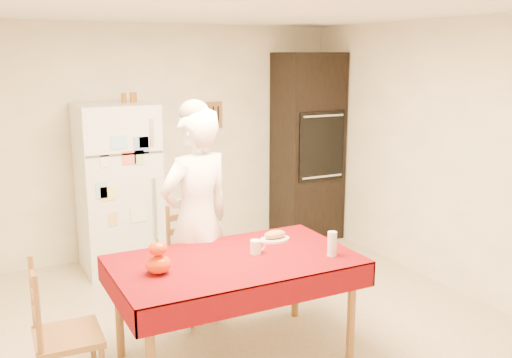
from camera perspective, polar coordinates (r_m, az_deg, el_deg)
floor at (r=4.76m, az=0.44°, el=-14.74°), size 4.50×4.50×0.00m
room_shell at (r=4.28m, az=0.47°, el=5.01°), size 4.02×4.52×2.51m
refrigerator at (r=5.94m, az=-13.60°, el=-0.87°), size 0.75×0.74×1.70m
oven_cabinet at (r=6.81m, az=5.16°, el=3.22°), size 0.70×0.62×2.20m
dining_table at (r=4.08m, az=-2.17°, el=-8.88°), size 1.70×1.00×0.76m
chair_far at (r=4.88m, az=-6.21°, el=-7.66°), size 0.48×0.47×0.95m
chair_left at (r=3.83m, az=-19.33°, el=-14.09°), size 0.42×0.43×0.95m
seated_woman at (r=4.50m, az=-5.95°, el=-4.20°), size 0.74×0.58×1.78m
coffee_mug at (r=4.13m, az=-0.04°, el=-6.81°), size 0.08×0.08×0.10m
pumpkin_lower at (r=3.82m, az=-9.74°, el=-8.40°), size 0.17×0.17×0.13m
pumpkin_upper at (r=3.78m, az=-9.80°, el=-6.85°), size 0.12×0.12×0.09m
wine_glass at (r=4.12m, az=7.62°, el=-6.43°), size 0.07×0.07×0.18m
bread_plate at (r=4.43m, az=1.90°, el=-6.05°), size 0.24×0.24×0.02m
bread_loaf at (r=4.42m, az=1.91°, el=-5.55°), size 0.18×0.10×0.06m
spice_jar_left at (r=5.89m, az=-13.09°, el=7.91°), size 0.05×0.05×0.10m
spice_jar_mid at (r=5.91m, az=-12.27°, el=7.96°), size 0.05×0.05×0.10m
spice_jar_right at (r=5.91m, az=-12.07°, el=7.98°), size 0.05×0.05×0.10m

